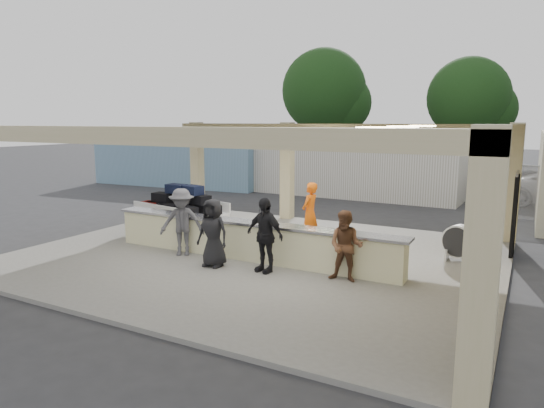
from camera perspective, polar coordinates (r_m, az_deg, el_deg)
The scene contains 15 objects.
ground at distance 12.97m, azimuth -1.67°, elevation -6.32°, with size 120.00×120.00×0.00m, color #2A2B2D.
pavilion at distance 13.14m, azimuth 0.55°, elevation -0.08°, with size 12.01×10.00×3.55m.
baggage_counter at distance 12.41m, azimuth -2.84°, elevation -4.28°, with size 8.20×0.58×0.98m.
luggage_cart at distance 15.35m, azimuth -10.63°, elevation -0.40°, with size 2.92×2.12×1.55m.
drum_fan at distance 13.07m, azimuth 21.16°, elevation -4.17°, with size 0.88×0.52×0.93m.
baggage_handler at distance 13.92m, azimuth 4.48°, elevation -1.07°, with size 0.65×0.35×1.77m, color #E75A0C.
passenger_a at distance 10.73m, azimuth 8.69°, elevation -4.93°, with size 0.77×0.34×1.58m, color brown.
passenger_b at distance 11.27m, azimuth -0.88°, elevation -3.66°, with size 1.03×0.37×1.76m, color black.
passenger_c at distance 12.88m, azimuth -10.54°, elevation -2.10°, with size 1.14×0.40×1.77m, color #49484D.
passenger_d at distance 11.79m, azimuth -6.96°, elevation -3.37°, with size 0.81×0.33×1.66m, color black.
car_dark at distance 25.70m, azimuth 29.39°, elevation 1.90°, with size 1.37×3.88×1.29m, color black.
container_white at distance 24.02m, azimuth 7.05°, elevation 4.23°, with size 12.17×2.43×2.64m, color silver.
container_blue at distance 27.83m, azimuth -10.94°, elevation 4.85°, with size 10.06×2.41×2.62m, color #6F93B3.
tree_left at distance 37.68m, azimuth 6.67°, elevation 12.70°, with size 6.60×6.30×9.00m.
tree_mid at distance 37.20m, azimuth 22.61°, elevation 11.11°, with size 6.00×5.60×8.00m.
Camera 1 is at (6.22, -10.81, 3.59)m, focal length 32.00 mm.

